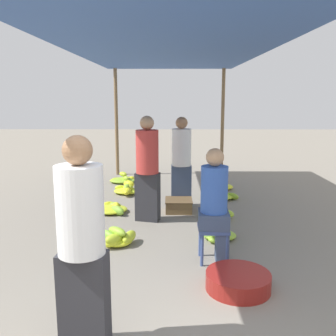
% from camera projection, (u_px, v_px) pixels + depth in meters
% --- Properties ---
extents(canopy_post_back_left, '(0.08, 0.08, 2.51)m').
position_uv_depth(canopy_post_back_left, '(116.00, 123.00, 8.87)').
color(canopy_post_back_left, olive).
rests_on(canopy_post_back_left, ground).
extents(canopy_post_back_right, '(0.08, 0.08, 2.51)m').
position_uv_depth(canopy_post_back_right, '(222.00, 123.00, 8.85)').
color(canopy_post_back_right, olive).
rests_on(canopy_post_back_right, ground).
extents(canopy_tarp, '(2.91, 7.12, 0.04)m').
position_uv_depth(canopy_tarp, '(168.00, 49.00, 5.32)').
color(canopy_tarp, '#33569E').
rests_on(canopy_tarp, canopy_post_front_left).
extents(vendor_foreground, '(0.37, 0.37, 1.60)m').
position_uv_depth(vendor_foreground, '(82.00, 242.00, 2.69)').
color(vendor_foreground, '#2D2D33').
rests_on(vendor_foreground, ground).
extents(stool, '(0.34, 0.34, 0.41)m').
position_uv_depth(stool, '(213.00, 234.00, 4.25)').
color(stool, '#384C84').
rests_on(stool, ground).
extents(vendor_seated, '(0.36, 0.36, 1.31)m').
position_uv_depth(vendor_seated, '(216.00, 204.00, 4.18)').
color(vendor_seated, '#384766').
rests_on(vendor_seated, ground).
extents(basin_black, '(0.63, 0.63, 0.17)m').
position_uv_depth(basin_black, '(238.00, 281.00, 3.65)').
color(basin_black, maroon).
rests_on(basin_black, ground).
extents(banana_pile_left_0, '(0.53, 0.48, 0.24)m').
position_uv_depth(banana_pile_left_0, '(117.00, 238.00, 4.75)').
color(banana_pile_left_0, '#95C032').
rests_on(banana_pile_left_0, ground).
extents(banana_pile_left_1, '(0.63, 0.49, 0.24)m').
position_uv_depth(banana_pile_left_1, '(124.00, 180.00, 8.24)').
color(banana_pile_left_1, '#76B437').
rests_on(banana_pile_left_1, ground).
extents(banana_pile_left_2, '(0.56, 0.65, 0.15)m').
position_uv_depth(banana_pile_left_2, '(112.00, 208.00, 6.13)').
color(banana_pile_left_2, '#81B835').
rests_on(banana_pile_left_2, ground).
extents(banana_pile_left_3, '(0.52, 0.68, 0.25)m').
position_uv_depth(banana_pile_left_3, '(127.00, 189.00, 7.30)').
color(banana_pile_left_3, yellow).
rests_on(banana_pile_left_3, ground).
extents(banana_pile_right_0, '(0.44, 0.46, 0.24)m').
position_uv_depth(banana_pile_right_0, '(219.00, 232.00, 4.94)').
color(banana_pile_right_0, yellow).
rests_on(banana_pile_right_0, ground).
extents(banana_pile_right_1, '(0.58, 0.50, 0.30)m').
position_uv_depth(banana_pile_right_1, '(215.00, 212.00, 5.81)').
color(banana_pile_right_1, '#80B835').
rests_on(banana_pile_right_1, ground).
extents(banana_pile_right_2, '(0.71, 0.54, 0.26)m').
position_uv_depth(banana_pile_right_2, '(219.00, 195.00, 6.92)').
color(banana_pile_right_2, '#94BF32').
rests_on(banana_pile_right_2, ground).
extents(banana_pile_right_3, '(0.61, 0.50, 0.24)m').
position_uv_depth(banana_pile_right_3, '(218.00, 185.00, 7.65)').
color(banana_pile_right_3, '#BBCF2B').
rests_on(banana_pile_right_3, ground).
extents(crate_near, '(0.44, 0.44, 0.20)m').
position_uv_depth(crate_near, '(179.00, 205.00, 6.16)').
color(crate_near, brown).
rests_on(crate_near, ground).
extents(shopper_walking_mid, '(0.34, 0.33, 1.53)m').
position_uv_depth(shopper_walking_mid, '(181.00, 161.00, 6.32)').
color(shopper_walking_mid, '#384766').
rests_on(shopper_walking_mid, ground).
extents(shopper_walking_far, '(0.41, 0.41, 1.59)m').
position_uv_depth(shopper_walking_far, '(147.00, 167.00, 5.58)').
color(shopper_walking_far, '#2D2D33').
rests_on(shopper_walking_far, ground).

